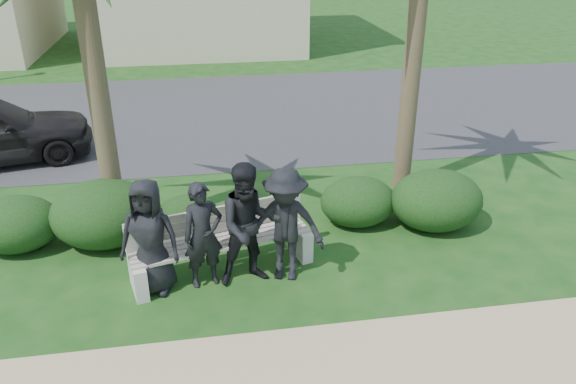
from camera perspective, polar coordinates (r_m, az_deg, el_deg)
name	(u,v)px	position (r m, az deg, el deg)	size (l,w,h in m)	color
ground	(297,281)	(8.08, 0.93, -9.06)	(160.00, 160.00, 0.00)	#133F12
footpath	(325,371)	(6.71, 3.81, -17.72)	(30.00, 1.60, 0.01)	tan
asphalt_street	(244,112)	(15.28, -4.49, 8.07)	(160.00, 8.00, 0.01)	#2D2D30
park_bench	(222,246)	(8.15, -6.67, -5.47)	(2.74, 1.21, 0.91)	gray
man_a	(150,237)	(7.71, -13.89, -4.47)	(0.81, 0.53, 1.65)	black
man_b	(203,235)	(7.73, -8.62, -4.37)	(0.56, 0.37, 1.54)	black
man_c	(249,225)	(7.65, -3.95, -3.36)	(0.87, 0.68, 1.79)	black
man_d	(285,225)	(7.74, -0.27, -3.40)	(1.09, 0.62, 1.68)	black
hedge_a	(16,223)	(9.62, -25.94, -2.81)	(1.33, 1.10, 0.87)	black
hedge_b	(104,212)	(9.22, -18.23, -1.92)	(1.64, 1.35, 1.07)	black
hedge_c	(188,214)	(9.25, -10.15, -2.24)	(1.02, 0.84, 0.67)	black
hedge_d	(358,200)	(9.45, 7.12, -0.83)	(1.27, 1.05, 0.83)	black
hedge_e	(437,198)	(9.56, 14.87, -0.63)	(1.54, 1.27, 1.00)	black
hedge_f	(427,198)	(9.93, 13.93, -0.55)	(1.05, 0.87, 0.68)	black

